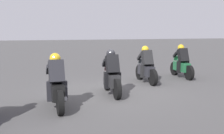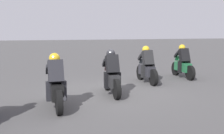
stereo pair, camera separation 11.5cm
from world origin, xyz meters
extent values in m
plane|color=#464545|center=(0.00, 0.00, 0.00)|extent=(120.00, 120.00, 0.00)
cylinder|color=black|center=(2.56, -4.12, 0.32)|extent=(0.65, 0.20, 0.64)
cylinder|color=black|center=(1.16, -3.99, 0.32)|extent=(0.65, 0.20, 0.64)
cube|color=#1E5C36|center=(1.86, -4.06, 0.50)|extent=(1.13, 0.42, 0.40)
ellipsoid|color=#1E5C36|center=(1.96, -4.07, 0.80)|extent=(0.51, 0.34, 0.24)
cube|color=red|center=(1.35, -4.01, 0.52)|extent=(0.07, 0.16, 0.08)
cylinder|color=#A5A5AD|center=(1.50, -4.18, 0.37)|extent=(0.43, 0.14, 0.10)
cube|color=black|center=(1.76, -4.05, 1.02)|extent=(0.52, 0.44, 0.66)
sphere|color=gold|center=(1.98, -4.07, 1.36)|extent=(0.33, 0.33, 0.30)
cube|color=#3B975F|center=(2.36, -4.11, 0.84)|extent=(0.18, 0.27, 0.23)
cube|color=black|center=(1.76, -3.85, 0.50)|extent=(0.19, 0.16, 0.52)
cube|color=black|center=(1.72, -4.25, 0.50)|extent=(0.19, 0.16, 0.52)
cube|color=black|center=(2.16, -3.91, 1.04)|extent=(0.39, 0.14, 0.31)
cube|color=black|center=(2.12, -4.26, 1.04)|extent=(0.39, 0.14, 0.31)
cylinder|color=black|center=(1.98, -2.02, 0.32)|extent=(0.65, 0.18, 0.64)
cylinder|color=black|center=(0.59, -1.93, 0.32)|extent=(0.65, 0.18, 0.64)
cube|color=#26262B|center=(1.29, -1.97, 0.50)|extent=(1.12, 0.39, 0.40)
ellipsoid|color=#26262B|center=(1.39, -1.98, 0.80)|extent=(0.50, 0.33, 0.24)
cube|color=red|center=(0.78, -1.94, 0.52)|extent=(0.07, 0.16, 0.08)
cylinder|color=#A5A5AD|center=(0.93, -2.11, 0.37)|extent=(0.43, 0.13, 0.10)
cube|color=black|center=(1.19, -1.97, 1.02)|extent=(0.51, 0.43, 0.66)
sphere|color=gold|center=(1.41, -1.98, 1.36)|extent=(0.32, 0.32, 0.30)
cube|color=#50595C|center=(1.78, -2.00, 0.84)|extent=(0.17, 0.27, 0.23)
cube|color=black|center=(1.18, -1.77, 0.50)|extent=(0.19, 0.15, 0.52)
cube|color=black|center=(1.15, -2.17, 0.50)|extent=(0.19, 0.15, 0.52)
cube|color=black|center=(1.58, -1.81, 1.04)|extent=(0.39, 0.12, 0.31)
cube|color=black|center=(1.55, -2.17, 1.04)|extent=(0.39, 0.12, 0.31)
cylinder|color=black|center=(0.41, 0.00, 0.32)|extent=(0.65, 0.20, 0.64)
cylinder|color=black|center=(-0.98, 0.13, 0.32)|extent=(0.65, 0.20, 0.64)
cube|color=#262627|center=(-0.29, 0.07, 0.50)|extent=(1.12, 0.42, 0.40)
ellipsoid|color=#262627|center=(-0.19, 0.06, 0.80)|extent=(0.51, 0.34, 0.24)
cube|color=red|center=(-0.79, 0.11, 0.52)|extent=(0.07, 0.16, 0.08)
cylinder|color=#A5A5AD|center=(-0.65, -0.06, 0.37)|extent=(0.43, 0.14, 0.10)
cube|color=black|center=(-0.39, 0.08, 1.02)|extent=(0.52, 0.44, 0.66)
sphere|color=black|center=(-0.17, 0.06, 1.36)|extent=(0.33, 0.33, 0.30)
cube|color=#705053|center=(0.21, 0.02, 0.84)|extent=(0.18, 0.27, 0.23)
cube|color=black|center=(-0.39, 0.28, 0.50)|extent=(0.19, 0.16, 0.52)
cube|color=black|center=(-0.42, -0.12, 0.50)|extent=(0.19, 0.16, 0.52)
cube|color=black|center=(0.01, 0.22, 1.04)|extent=(0.39, 0.13, 0.31)
cube|color=black|center=(-0.02, -0.14, 1.04)|extent=(0.39, 0.13, 0.31)
cylinder|color=black|center=(-0.63, 2.02, 0.32)|extent=(0.64, 0.15, 0.64)
cylinder|color=black|center=(-2.03, 2.04, 0.32)|extent=(0.64, 0.15, 0.64)
cube|color=black|center=(-1.33, 2.03, 0.50)|extent=(1.10, 0.34, 0.40)
ellipsoid|color=black|center=(-1.23, 2.03, 0.80)|extent=(0.48, 0.31, 0.24)
cube|color=red|center=(-1.84, 2.04, 0.52)|extent=(0.06, 0.16, 0.08)
cylinder|color=#A5A5AD|center=(-1.69, 1.88, 0.37)|extent=(0.42, 0.11, 0.10)
cube|color=black|center=(-1.43, 2.03, 1.02)|extent=(0.49, 0.41, 0.66)
sphere|color=gold|center=(-1.21, 2.03, 1.36)|extent=(0.30, 0.30, 0.30)
cube|color=#6B8E65|center=(-0.83, 2.02, 0.84)|extent=(0.16, 0.26, 0.23)
cube|color=black|center=(-1.45, 2.23, 0.50)|extent=(0.18, 0.14, 0.52)
cube|color=black|center=(-1.46, 1.83, 0.50)|extent=(0.18, 0.14, 0.52)
cube|color=black|center=(-1.05, 2.21, 1.04)|extent=(0.39, 0.11, 0.31)
cube|color=black|center=(-1.06, 1.85, 1.04)|extent=(0.39, 0.11, 0.31)
camera|label=1|loc=(-8.74, 3.00, 2.09)|focal=43.78mm
camera|label=2|loc=(-8.78, 2.89, 2.09)|focal=43.78mm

